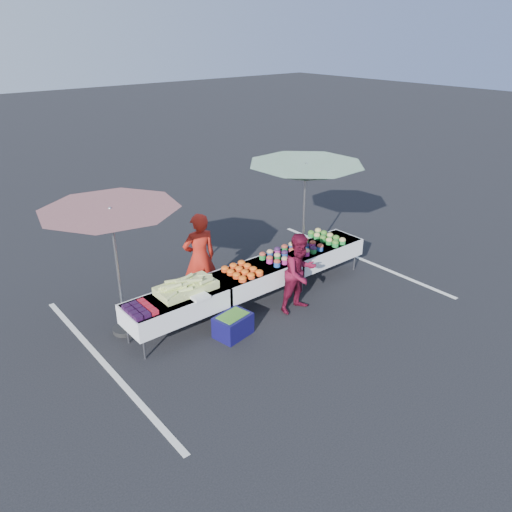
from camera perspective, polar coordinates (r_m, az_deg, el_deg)
ground at (r=10.01m, az=0.00°, el=-5.21°), size 80.00×80.00×0.00m
stripe_left at (r=8.66m, az=-16.93°, el=-11.70°), size 0.10×5.00×0.00m
stripe_right at (r=12.07m, az=11.80°, el=-0.28°), size 0.10×5.00×0.00m
table_left at (r=8.83m, az=-9.09°, el=-5.56°), size 1.86×0.81×0.75m
table_center at (r=9.73m, az=0.00°, el=-2.23°), size 1.86×0.81×0.75m
table_right at (r=10.85m, az=7.35°, el=0.52°), size 1.86×0.81×0.75m
berry_punnets at (r=8.41m, az=-13.13°, el=-5.98°), size 0.40×0.54×0.08m
corn_pile at (r=8.84m, az=-8.01°, el=-3.55°), size 1.16×0.57×0.26m
plastic_bags at (r=8.65m, az=-6.44°, el=-4.64°), size 0.30×0.25×0.05m
carrot_bowls at (r=9.43m, az=-1.60°, el=-1.69°), size 0.55×0.69×0.11m
potato_cups at (r=10.19m, az=4.12°, el=0.55°), size 1.34×0.58×0.16m
bean_baskets at (r=10.98m, az=8.06°, el=2.14°), size 0.36×0.86×0.15m
vendor at (r=9.75m, az=-6.46°, el=-0.20°), size 0.73×0.55×1.82m
customer at (r=9.42m, az=5.05°, el=-1.94°), size 0.77×0.61×1.56m
umbrella_left at (r=8.45m, az=-16.22°, el=3.99°), size 2.71×2.71×2.36m
umbrella_right at (r=10.46m, az=5.69°, el=9.38°), size 3.10×3.10×2.48m
storage_bin at (r=8.88m, az=-2.65°, el=-7.86°), size 0.70×0.56×0.41m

